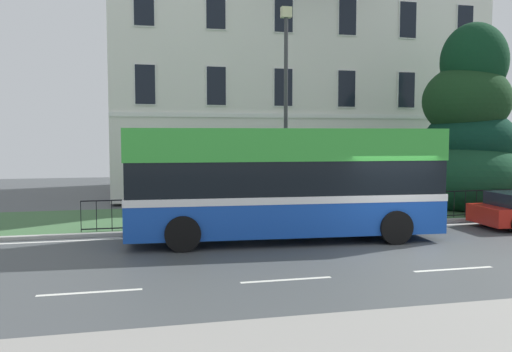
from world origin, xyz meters
The scene contains 7 objects.
ground_plane centered at (0.00, 1.02, -0.02)m, with size 60.00×56.00×0.18m.
georgian_townhouse centered at (1.13, 16.53, 6.26)m, with size 18.87×11.20×12.22m.
iron_verge_railing centered at (1.13, 4.40, 0.62)m, with size 19.72×0.04×0.97m.
evergreen_tree centered at (6.21, 6.70, 3.10)m, with size 4.44×4.44×7.81m.
single_decker_bus centered at (-2.84, 2.42, 1.71)m, with size 9.21×3.00×3.26m.
street_lamp_post centered at (-1.91, 5.47, 4.30)m, with size 0.36×0.24×7.36m.
litter_bin centered at (-4.34, 4.83, 0.68)m, with size 0.56×0.56×1.11m.
Camera 1 is at (-7.13, -12.43, 3.06)m, focal length 37.20 mm.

